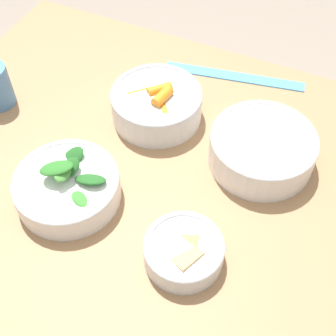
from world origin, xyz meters
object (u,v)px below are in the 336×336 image
object	(u,v)px
bowl_carrots	(157,103)
bowl_beans_hotdog	(262,150)
bowl_cookies	(184,251)
bowl_greens	(68,186)
ruler	(234,76)

from	to	relation	value
bowl_carrots	bowl_beans_hotdog	distance (m)	0.23
bowl_cookies	bowl_carrots	bearing A→B (deg)	122.99
bowl_beans_hotdog	bowl_cookies	xyz separation A→B (m)	(-0.05, -0.25, -0.01)
bowl_greens	bowl_beans_hotdog	world-z (taller)	bowl_greens
bowl_carrots	bowl_greens	size ratio (longest dim) A/B	0.98
bowl_cookies	ruler	size ratio (longest dim) A/B	0.42
bowl_carrots	ruler	bearing A→B (deg)	60.42
bowl_carrots	ruler	size ratio (longest dim) A/B	0.59
bowl_greens	bowl_cookies	size ratio (longest dim) A/B	1.44
bowl_beans_hotdog	ruler	world-z (taller)	bowl_beans_hotdog
bowl_carrots	bowl_cookies	bearing A→B (deg)	-57.01
bowl_greens	bowl_beans_hotdog	xyz separation A→B (m)	(0.28, 0.22, 0.00)
bowl_beans_hotdog	bowl_cookies	world-z (taller)	bowl_beans_hotdog
bowl_beans_hotdog	bowl_cookies	bearing A→B (deg)	-101.20
ruler	bowl_carrots	bearing A→B (deg)	-119.58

